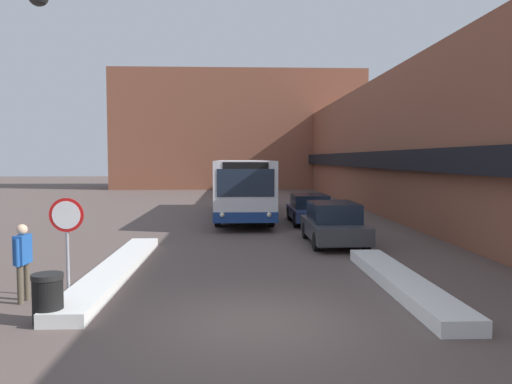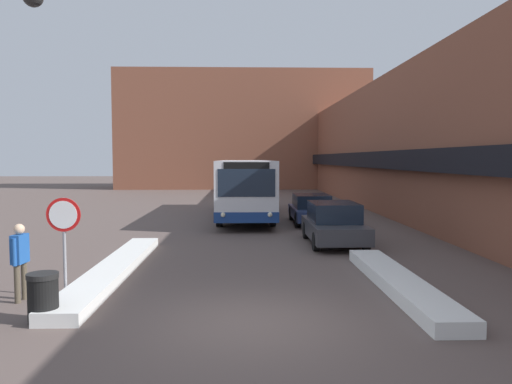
{
  "view_description": "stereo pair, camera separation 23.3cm",
  "coord_description": "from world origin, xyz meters",
  "views": [
    {
      "loc": [
        -0.38,
        -9.25,
        3.11
      ],
      "look_at": [
        0.36,
        8.48,
        1.92
      ],
      "focal_mm": 35.0,
      "sensor_mm": 36.0,
      "label": 1
    },
    {
      "loc": [
        -0.15,
        -9.26,
        3.11
      ],
      "look_at": [
        0.36,
        8.48,
        1.92
      ],
      "focal_mm": 35.0,
      "sensor_mm": 36.0,
      "label": 2
    }
  ],
  "objects": [
    {
      "name": "ground_plane",
      "position": [
        0.0,
        0.0,
        0.0
      ],
      "size": [
        160.0,
        160.0,
        0.0
      ],
      "primitive_type": "plane",
      "color": "brown"
    },
    {
      "name": "building_row_right",
      "position": [
        9.97,
        24.0,
        3.81
      ],
      "size": [
        5.5,
        60.0,
        7.65
      ],
      "color": "brown",
      "rests_on": "ground_plane"
    },
    {
      "name": "building_backdrop_far",
      "position": [
        0.0,
        44.77,
        6.08
      ],
      "size": [
        26.0,
        8.0,
        12.15
      ],
      "color": "brown",
      "rests_on": "ground_plane"
    },
    {
      "name": "snow_bank_left",
      "position": [
        -3.6,
        4.15,
        0.14
      ],
      "size": [
        0.9,
        8.71,
        0.28
      ],
      "color": "silver",
      "rests_on": "ground_plane"
    },
    {
      "name": "snow_bank_right",
      "position": [
        3.6,
        2.4,
        0.16
      ],
      "size": [
        0.9,
        6.79,
        0.31
      ],
      "color": "silver",
      "rests_on": "ground_plane"
    },
    {
      "name": "city_bus",
      "position": [
        0.04,
        17.26,
        1.65
      ],
      "size": [
        2.73,
        12.22,
        3.01
      ],
      "color": "silver",
      "rests_on": "ground_plane"
    },
    {
      "name": "parked_car_front",
      "position": [
        3.2,
        8.67,
        0.75
      ],
      "size": [
        1.91,
        4.24,
        1.52
      ],
      "color": "#38383D",
      "rests_on": "ground_plane"
    },
    {
      "name": "parked_car_back",
      "position": [
        3.2,
        14.54,
        0.71
      ],
      "size": [
        1.87,
        4.31,
        1.39
      ],
      "color": "navy",
      "rests_on": "ground_plane"
    },
    {
      "name": "stop_sign",
      "position": [
        -4.13,
        1.91,
        1.62
      ],
      "size": [
        0.76,
        0.08,
        2.24
      ],
      "color": "gray",
      "rests_on": "ground_plane"
    },
    {
      "name": "pedestrian",
      "position": [
        -4.98,
        1.6,
        1.02
      ],
      "size": [
        0.24,
        0.55,
        1.7
      ],
      "rotation": [
        0.0,
        0.0,
        1.5
      ],
      "color": "brown",
      "rests_on": "ground_plane"
    },
    {
      "name": "trash_bin",
      "position": [
        -3.92,
        0.15,
        0.48
      ],
      "size": [
        0.59,
        0.59,
        0.95
      ],
      "color": "black",
      "rests_on": "ground_plane"
    }
  ]
}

